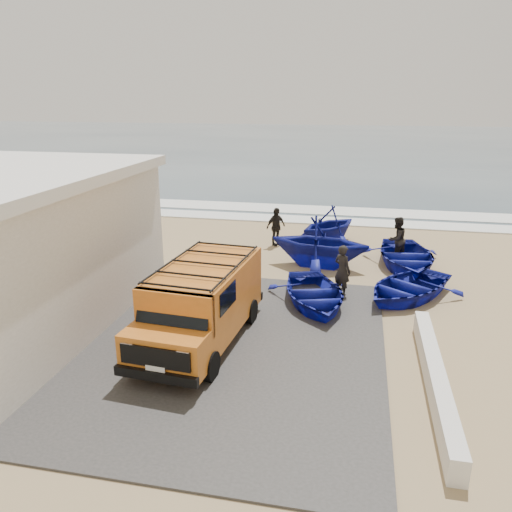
{
  "coord_description": "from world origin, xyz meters",
  "views": [
    {
      "loc": [
        3.09,
        -13.19,
        6.2
      ],
      "look_at": [
        -0.05,
        1.95,
        1.2
      ],
      "focal_mm": 35.0,
      "sensor_mm": 36.0,
      "label": 1
    }
  ],
  "objects_px": {
    "parapet": "(435,378)",
    "boat_mid_left": "(320,242)",
    "van": "(202,301)",
    "boat_near_left": "(314,294)",
    "boat_far_left": "(329,225)",
    "boat_mid_right": "(406,257)",
    "fisherman_back": "(276,227)",
    "fisherman_front": "(342,270)",
    "boat_near_right": "(407,287)",
    "fisherman_middle": "(397,239)"
  },
  "relations": [
    {
      "from": "parapet",
      "to": "boat_mid_left",
      "type": "distance_m",
      "value": 8.5
    },
    {
      "from": "van",
      "to": "boat_mid_left",
      "type": "height_order",
      "value": "van"
    },
    {
      "from": "boat_near_left",
      "to": "boat_far_left",
      "type": "distance_m",
      "value": 6.96
    },
    {
      "from": "parapet",
      "to": "boat_mid_right",
      "type": "height_order",
      "value": "boat_mid_right"
    },
    {
      "from": "boat_mid_right",
      "to": "fisherman_back",
      "type": "bearing_deg",
      "value": 154.32
    },
    {
      "from": "boat_mid_right",
      "to": "van",
      "type": "bearing_deg",
      "value": -134.0
    },
    {
      "from": "parapet",
      "to": "fisherman_front",
      "type": "relative_size",
      "value": 3.55
    },
    {
      "from": "boat_far_left",
      "to": "fisherman_front",
      "type": "xyz_separation_m",
      "value": [
        0.83,
        -5.94,
        0.02
      ]
    },
    {
      "from": "boat_near_right",
      "to": "boat_mid_right",
      "type": "height_order",
      "value": "boat_mid_right"
    },
    {
      "from": "parapet",
      "to": "boat_near_right",
      "type": "distance_m",
      "value": 5.28
    },
    {
      "from": "boat_mid_left",
      "to": "boat_far_left",
      "type": "bearing_deg",
      "value": 5.98
    },
    {
      "from": "parapet",
      "to": "boat_near_left",
      "type": "height_order",
      "value": "boat_near_left"
    },
    {
      "from": "boat_mid_right",
      "to": "boat_far_left",
      "type": "bearing_deg",
      "value": 133.12
    },
    {
      "from": "boat_far_left",
      "to": "fisherman_back",
      "type": "height_order",
      "value": "boat_far_left"
    },
    {
      "from": "boat_near_right",
      "to": "boat_mid_right",
      "type": "bearing_deg",
      "value": 122.29
    },
    {
      "from": "parapet",
      "to": "boat_mid_left",
      "type": "relative_size",
      "value": 1.64
    },
    {
      "from": "boat_near_left",
      "to": "fisherman_middle",
      "type": "xyz_separation_m",
      "value": [
        2.71,
        5.0,
        0.5
      ]
    },
    {
      "from": "parapet",
      "to": "boat_far_left",
      "type": "height_order",
      "value": "boat_far_left"
    },
    {
      "from": "boat_far_left",
      "to": "boat_near_left",
      "type": "bearing_deg",
      "value": -52.31
    },
    {
      "from": "boat_near_left",
      "to": "boat_near_right",
      "type": "distance_m",
      "value": 3.07
    },
    {
      "from": "van",
      "to": "fisherman_middle",
      "type": "bearing_deg",
      "value": 60.81
    },
    {
      "from": "fisherman_middle",
      "to": "fisherman_back",
      "type": "relative_size",
      "value": 1.07
    },
    {
      "from": "boat_mid_left",
      "to": "boat_far_left",
      "type": "distance_m",
      "value": 3.22
    },
    {
      "from": "boat_mid_right",
      "to": "fisherman_back",
      "type": "relative_size",
      "value": 2.51
    },
    {
      "from": "boat_mid_right",
      "to": "fisherman_middle",
      "type": "height_order",
      "value": "fisherman_middle"
    },
    {
      "from": "boat_mid_right",
      "to": "fisherman_front",
      "type": "relative_size",
      "value": 2.45
    },
    {
      "from": "fisherman_front",
      "to": "fisherman_back",
      "type": "xyz_separation_m",
      "value": [
        -3.03,
        5.16,
        -0.02
      ]
    },
    {
      "from": "fisherman_back",
      "to": "van",
      "type": "bearing_deg",
      "value": -140.43
    },
    {
      "from": "fisherman_front",
      "to": "fisherman_back",
      "type": "height_order",
      "value": "fisherman_front"
    },
    {
      "from": "parapet",
      "to": "van",
      "type": "distance_m",
      "value": 5.87
    },
    {
      "from": "fisherman_middle",
      "to": "fisherman_back",
      "type": "height_order",
      "value": "fisherman_middle"
    },
    {
      "from": "boat_far_left",
      "to": "fisherman_front",
      "type": "relative_size",
      "value": 1.86
    },
    {
      "from": "boat_near_right",
      "to": "boat_mid_right",
      "type": "distance_m",
      "value": 3.11
    },
    {
      "from": "boat_mid_left",
      "to": "boat_mid_right",
      "type": "relative_size",
      "value": 0.89
    },
    {
      "from": "fisherman_back",
      "to": "boat_far_left",
      "type": "bearing_deg",
      "value": -28.35
    },
    {
      "from": "boat_mid_right",
      "to": "fisherman_front",
      "type": "height_order",
      "value": "fisherman_front"
    },
    {
      "from": "van",
      "to": "fisherman_front",
      "type": "bearing_deg",
      "value": 53.88
    },
    {
      "from": "boat_near_right",
      "to": "fisherman_back",
      "type": "xyz_separation_m",
      "value": [
        -5.08,
        5.01,
        0.44
      ]
    },
    {
      "from": "van",
      "to": "boat_far_left",
      "type": "relative_size",
      "value": 1.62
    },
    {
      "from": "fisherman_front",
      "to": "fisherman_middle",
      "type": "height_order",
      "value": "fisherman_middle"
    },
    {
      "from": "boat_mid_right",
      "to": "fisherman_middle",
      "type": "bearing_deg",
      "value": 108.68
    },
    {
      "from": "parapet",
      "to": "fisherman_back",
      "type": "height_order",
      "value": "fisherman_back"
    },
    {
      "from": "boat_near_left",
      "to": "fisherman_back",
      "type": "xyz_separation_m",
      "value": [
        -2.24,
        6.17,
        0.45
      ]
    },
    {
      "from": "boat_near_left",
      "to": "fisherman_back",
      "type": "height_order",
      "value": "fisherman_back"
    },
    {
      "from": "boat_near_left",
      "to": "fisherman_back",
      "type": "distance_m",
      "value": 6.58
    },
    {
      "from": "boat_near_right",
      "to": "boat_mid_left",
      "type": "bearing_deg",
      "value": 175.37
    },
    {
      "from": "fisherman_front",
      "to": "boat_near_left",
      "type": "bearing_deg",
      "value": 89.86
    },
    {
      "from": "van",
      "to": "fisherman_back",
      "type": "bearing_deg",
      "value": 92.14
    },
    {
      "from": "boat_near_right",
      "to": "fisherman_middle",
      "type": "xyz_separation_m",
      "value": [
        -0.14,
        3.84,
        0.49
      ]
    },
    {
      "from": "parapet",
      "to": "boat_mid_right",
      "type": "relative_size",
      "value": 1.45
    }
  ]
}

